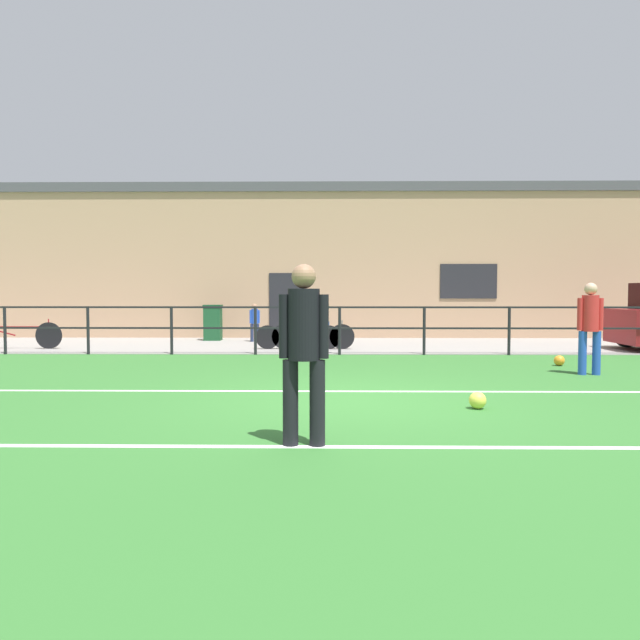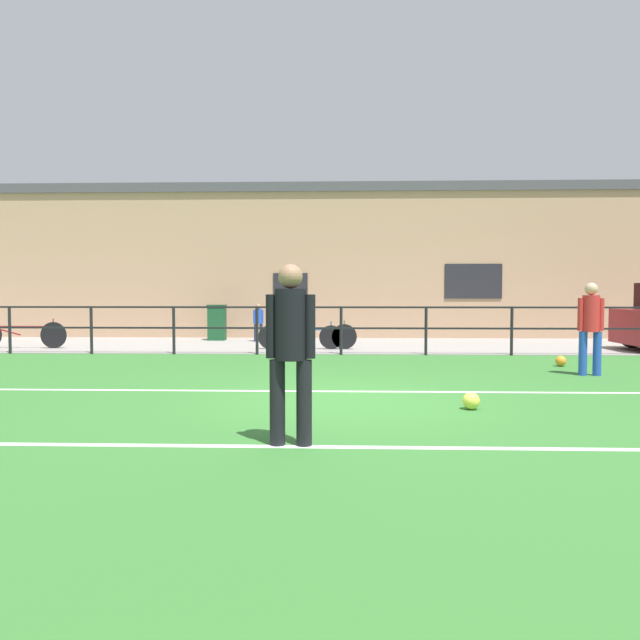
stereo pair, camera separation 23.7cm
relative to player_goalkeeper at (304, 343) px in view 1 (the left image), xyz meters
name	(u,v)px [view 1 (the left image)]	position (x,y,z in m)	size (l,w,h in m)	color
ground	(347,402)	(0.49, 2.38, -1.01)	(60.00, 44.00, 0.04)	#33702D
field_line_touchline	(346,391)	(0.49, 3.14, -0.99)	(36.00, 0.11, 0.00)	white
field_line_hash	(355,447)	(0.49, -0.06, -0.99)	(36.00, 0.11, 0.00)	white
pavement_strip	(338,345)	(0.49, 10.88, -0.98)	(48.00, 5.00, 0.02)	gray
perimeter_fence	(340,323)	(0.49, 8.38, -0.24)	(36.07, 0.07, 1.15)	black
clubhouse_facade	(336,262)	(0.49, 14.58, 1.51)	(28.00, 2.56, 4.99)	tan
player_goalkeeper	(304,343)	(0.00, 0.00, 0.00)	(0.48, 0.31, 1.75)	black
player_striker	(590,323)	(4.92, 5.01, -0.05)	(0.45, 0.29, 1.65)	blue
soccer_ball_match	(559,361)	(4.89, 6.32, -0.89)	(0.21, 0.21, 0.21)	orange
soccer_ball_spare	(478,400)	(2.13, 1.83, -0.88)	(0.22, 0.22, 0.22)	#E5E04C
spectator_child	(255,320)	(-1.96, 11.89, -0.33)	(0.30, 0.20, 1.13)	#232D4C
bicycle_parked_0	(16,335)	(-7.89, 9.58, -0.61)	(2.41, 0.04, 0.78)	black
bicycle_parked_1	(313,336)	(-0.17, 9.58, -0.64)	(2.13, 0.04, 0.74)	black
bicycle_parked_2	(298,337)	(-0.56, 9.58, -0.65)	(2.19, 0.04, 0.72)	black
trash_bin_0	(213,322)	(-3.30, 12.36, -0.43)	(0.54, 0.46, 1.08)	#194C28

